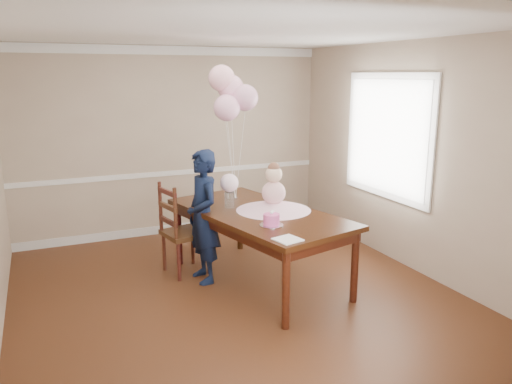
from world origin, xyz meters
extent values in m
cube|color=#371B0D|center=(0.00, 0.00, 0.00)|extent=(4.50, 5.00, 0.00)
cube|color=white|center=(0.00, 0.00, 2.70)|extent=(4.50, 5.00, 0.02)
cube|color=tan|center=(0.00, 2.50, 1.35)|extent=(4.50, 0.02, 2.70)
cube|color=tan|center=(0.00, -2.50, 1.35)|extent=(4.50, 0.02, 2.70)
cube|color=tan|center=(2.25, 0.00, 1.35)|extent=(0.02, 5.00, 2.70)
cube|color=white|center=(0.00, 2.49, 0.90)|extent=(4.50, 0.02, 0.07)
cube|color=white|center=(0.00, 2.49, 2.63)|extent=(4.50, 0.02, 0.12)
cube|color=silver|center=(0.00, 2.49, 0.06)|extent=(4.50, 0.02, 0.12)
cube|color=white|center=(2.23, 0.50, 1.55)|extent=(0.02, 1.66, 1.56)
cube|color=silver|center=(2.21, 0.50, 1.55)|extent=(0.01, 1.50, 1.40)
cube|color=black|center=(0.38, 0.32, 0.80)|extent=(1.59, 2.41, 0.06)
cube|color=black|center=(0.38, 0.32, 0.72)|extent=(1.46, 2.27, 0.11)
cylinder|color=black|center=(0.17, -0.78, 0.39)|extent=(0.09, 0.09, 0.77)
cylinder|color=black|center=(1.07, -0.56, 0.39)|extent=(0.09, 0.09, 0.77)
cylinder|color=black|center=(-0.31, 1.19, 0.39)|extent=(0.09, 0.09, 0.77)
cylinder|color=black|center=(0.59, 1.41, 0.39)|extent=(0.09, 0.09, 0.77)
cone|color=#EFB0C9|center=(0.56, 0.30, 0.88)|extent=(1.01, 1.01, 0.11)
sphere|color=pink|center=(0.56, 0.30, 1.03)|extent=(0.27, 0.27, 0.27)
sphere|color=beige|center=(0.56, 0.30, 1.24)|extent=(0.19, 0.19, 0.19)
sphere|color=brown|center=(0.56, 0.30, 1.30)|extent=(0.13, 0.13, 0.13)
cylinder|color=#B6B5BA|center=(0.28, -0.22, 0.83)|extent=(0.29, 0.29, 0.01)
cylinder|color=#DF469A|center=(0.28, -0.22, 0.89)|extent=(0.20, 0.20, 0.11)
sphere|color=white|center=(0.28, -0.22, 0.96)|extent=(0.03, 0.03, 0.03)
sphere|color=white|center=(0.31, -0.19, 0.96)|extent=(0.03, 0.03, 0.03)
cylinder|color=white|center=(0.14, 0.60, 0.92)|extent=(0.13, 0.13, 0.18)
sphere|color=#FCD3E1|center=(0.14, 0.60, 1.12)|extent=(0.21, 0.21, 0.21)
cube|color=white|center=(0.23, -0.69, 0.83)|extent=(0.27, 0.27, 0.01)
cylinder|color=silver|center=(0.35, 0.93, 0.84)|extent=(0.05, 0.05, 0.02)
sphere|color=#F0AACD|center=(0.24, 0.91, 1.93)|extent=(0.31, 0.31, 0.31)
sphere|color=#D798BA|center=(0.47, 0.90, 2.04)|extent=(0.31, 0.31, 0.31)
sphere|color=#F9B0CE|center=(0.34, 1.04, 2.15)|extent=(0.31, 0.31, 0.31)
sphere|color=#FFB4C5|center=(0.23, 1.04, 2.26)|extent=(0.31, 0.31, 0.31)
cylinder|color=white|center=(0.29, 0.92, 1.30)|extent=(0.10, 0.03, 0.92)
cylinder|color=white|center=(0.41, 0.92, 1.36)|extent=(0.12, 0.03, 1.03)
cylinder|color=white|center=(0.34, 0.99, 1.41)|extent=(0.01, 0.11, 1.14)
cylinder|color=white|center=(0.29, 0.99, 1.47)|extent=(0.12, 0.09, 1.25)
cube|color=#3E2210|center=(-0.30, 0.91, 0.48)|extent=(0.56, 0.56, 0.05)
cylinder|color=#38130F|center=(-0.45, 0.69, 0.23)|extent=(0.05, 0.05, 0.46)
cylinder|color=black|center=(-0.07, 0.76, 0.23)|extent=(0.05, 0.05, 0.46)
cylinder|color=#3D1910|center=(-0.53, 1.06, 0.23)|extent=(0.05, 0.05, 0.46)
cylinder|color=#3A170F|center=(-0.15, 1.14, 0.23)|extent=(0.05, 0.05, 0.46)
cylinder|color=#3D1D10|center=(-0.47, 0.68, 0.80)|extent=(0.05, 0.05, 0.60)
cylinder|color=#39160F|center=(-0.55, 1.06, 0.80)|extent=(0.05, 0.05, 0.60)
cube|color=black|center=(-0.51, 0.87, 0.67)|extent=(0.12, 0.43, 0.05)
cube|color=#3D2010|center=(-0.51, 0.87, 0.84)|extent=(0.12, 0.43, 0.05)
cube|color=#3C1510|center=(-0.51, 0.87, 1.01)|extent=(0.12, 0.43, 0.05)
imported|color=black|center=(-0.18, 0.60, 0.76)|extent=(0.40, 0.57, 1.51)
camera|label=1|loc=(-1.78, -4.55, 2.32)|focal=35.00mm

